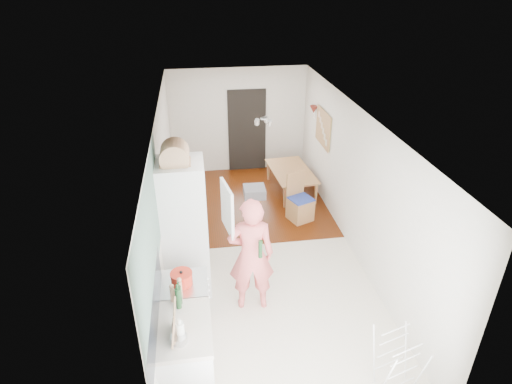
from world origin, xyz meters
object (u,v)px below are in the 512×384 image
object	(u,v)px
drying_rack	(397,364)
stool	(253,203)
person	(251,246)
dining_table	(292,183)
dining_chair	(301,198)

from	to	relation	value
drying_rack	stool	bearing A→B (deg)	86.97
person	dining_table	size ratio (longest dim) A/B	1.67
dining_chair	stool	bearing A→B (deg)	129.12
person	drying_rack	xyz separation A→B (m)	(1.47, -1.67, -0.65)
dining_table	drying_rack	size ratio (longest dim) A/B	1.55
stool	drying_rack	xyz separation A→B (m)	(1.05, -4.40, 0.22)
dining_table	dining_chair	distance (m)	1.23
dining_chair	person	bearing A→B (deg)	-142.19
person	drying_rack	world-z (taller)	person
dining_table	dining_chair	xyz separation A→B (m)	(-0.11, -1.20, 0.27)
stool	dining_table	bearing A→B (deg)	36.64
stool	person	bearing A→B (deg)	-98.66
dining_chair	stool	distance (m)	1.04
person	dining_chair	world-z (taller)	person
dining_table	drying_rack	distance (m)	5.13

